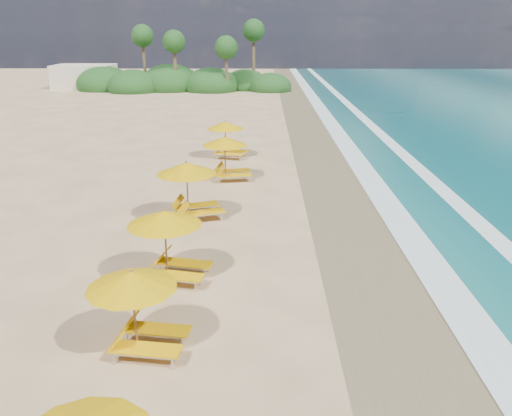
{
  "coord_description": "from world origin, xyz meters",
  "views": [
    {
      "loc": [
        0.25,
        -16.45,
        7.04
      ],
      "look_at": [
        0.0,
        0.0,
        1.2
      ],
      "focal_mm": 35.65,
      "sensor_mm": 36.0,
      "label": 1
    }
  ],
  "objects": [
    {
      "name": "treeline",
      "position": [
        -9.94,
        45.51,
        1.0
      ],
      "size": [
        25.8,
        8.8,
        9.74
      ],
      "color": "#163D14",
      "rests_on": "ground"
    },
    {
      "name": "wet_sand",
      "position": [
        4.0,
        0.0,
        0.01
      ],
      "size": [
        4.0,
        160.0,
        0.01
      ],
      "primitive_type": "cube",
      "color": "olive",
      "rests_on": "ground"
    },
    {
      "name": "beach_building",
      "position": [
        -22.0,
        48.0,
        1.4
      ],
      "size": [
        7.0,
        5.0,
        2.8
      ],
      "primitive_type": "cube",
      "color": "beige",
      "rests_on": "ground"
    },
    {
      "name": "station_2",
      "position": [
        -2.42,
        -2.96,
        1.23
      ],
      "size": [
        2.66,
        2.55,
        2.2
      ],
      "rotation": [
        0.0,
        0.0,
        -0.2
      ],
      "color": "olive",
      "rests_on": "ground"
    },
    {
      "name": "station_3",
      "position": [
        -2.5,
        2.14,
        1.31
      ],
      "size": [
        3.01,
        2.96,
        2.34
      ],
      "rotation": [
        0.0,
        0.0,
        0.36
      ],
      "color": "olive",
      "rests_on": "ground"
    },
    {
      "name": "station_4",
      "position": [
        -1.44,
        7.52,
        1.24
      ],
      "size": [
        2.64,
        2.52,
        2.21
      ],
      "rotation": [
        0.0,
        0.0,
        0.17
      ],
      "color": "olive",
      "rests_on": "ground"
    },
    {
      "name": "surf_foam",
      "position": [
        6.7,
        0.0,
        0.03
      ],
      "size": [
        4.0,
        160.0,
        0.01
      ],
      "color": "white",
      "rests_on": "ground"
    },
    {
      "name": "station_5",
      "position": [
        -1.77,
        12.04,
        1.2
      ],
      "size": [
        2.64,
        2.56,
        2.14
      ],
      "rotation": [
        0.0,
        0.0,
        -0.25
      ],
      "color": "olive",
      "rests_on": "ground"
    },
    {
      "name": "ground",
      "position": [
        0.0,
        0.0,
        0.0
      ],
      "size": [
        160.0,
        160.0,
        0.0
      ],
      "primitive_type": "plane",
      "color": "#D7B07E",
      "rests_on": "ground"
    },
    {
      "name": "station_1",
      "position": [
        -2.49,
        -6.51,
        1.16
      ],
      "size": [
        2.41,
        2.27,
        2.07
      ],
      "rotation": [
        0.0,
        0.0,
        -0.12
      ],
      "color": "olive",
      "rests_on": "ground"
    }
  ]
}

